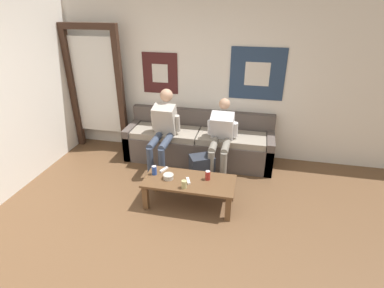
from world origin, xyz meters
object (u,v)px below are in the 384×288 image
(game_controller_near_right, at_px, (188,181))
(drink_can_red, at_px, (208,175))
(person_seated_teen, at_px, (221,136))
(pillar_candle, at_px, (184,184))
(couch, at_px, (199,144))
(coffee_table, at_px, (189,184))
(backpack, at_px, (202,170))
(ceramic_bowl, at_px, (168,176))
(drink_can_blue, at_px, (154,170))
(game_controller_near_left, at_px, (164,169))
(person_seated_adult, at_px, (163,128))

(game_controller_near_right, bearing_deg, drink_can_red, 23.77)
(person_seated_teen, bearing_deg, drink_can_red, -93.90)
(pillar_candle, distance_m, game_controller_near_right, 0.15)
(drink_can_red, bearing_deg, couch, 106.61)
(coffee_table, height_order, backpack, backpack)
(coffee_table, distance_m, person_seated_teen, 1.00)
(ceramic_bowl, bearing_deg, drink_can_blue, 163.41)
(couch, distance_m, coffee_table, 1.26)
(backpack, bearing_deg, game_controller_near_right, -96.67)
(pillar_candle, bearing_deg, backpack, 83.26)
(backpack, height_order, game_controller_near_left, backpack)
(person_seated_adult, distance_m, ceramic_bowl, 1.00)
(coffee_table, relative_size, drink_can_blue, 9.53)
(person_seated_adult, relative_size, person_seated_teen, 1.09)
(backpack, xyz_separation_m, drink_can_red, (0.17, -0.49, 0.23))
(person_seated_adult, relative_size, game_controller_near_right, 8.46)
(person_seated_teen, bearing_deg, coffee_table, -107.44)
(coffee_table, bearing_deg, drink_can_red, 17.27)
(person_seated_teen, bearing_deg, drink_can_blue, -131.85)
(coffee_table, relative_size, person_seated_teen, 1.04)
(couch, xyz_separation_m, pillar_candle, (0.10, -1.43, 0.13))
(drink_can_blue, distance_m, drink_can_red, 0.72)
(backpack, bearing_deg, person_seated_teen, 57.00)
(person_seated_adult, relative_size, game_controller_near_left, 8.52)
(person_seated_adult, bearing_deg, game_controller_near_right, -56.41)
(coffee_table, bearing_deg, person_seated_teen, 72.56)
(pillar_candle, bearing_deg, drink_can_red, 44.61)
(couch, relative_size, pillar_candle, 21.08)
(couch, height_order, drink_can_blue, couch)
(person_seated_adult, relative_size, pillar_candle, 10.74)
(backpack, xyz_separation_m, drink_can_blue, (-0.55, -0.52, 0.23))
(person_seated_teen, height_order, game_controller_near_left, person_seated_teen)
(coffee_table, distance_m, pillar_candle, 0.22)
(coffee_table, relative_size, game_controller_near_right, 8.07)
(coffee_table, height_order, person_seated_adult, person_seated_adult)
(ceramic_bowl, relative_size, game_controller_near_right, 0.95)
(ceramic_bowl, bearing_deg, person_seated_adult, 110.68)
(game_controller_near_left, relative_size, game_controller_near_right, 0.99)
(person_seated_teen, height_order, drink_can_blue, person_seated_teen)
(coffee_table, xyz_separation_m, drink_can_red, (0.23, 0.07, 0.13))
(person_seated_adult, xyz_separation_m, person_seated_teen, (0.90, 0.02, -0.05))
(couch, height_order, drink_can_red, couch)
(person_seated_adult, height_order, game_controller_near_right, person_seated_adult)
(pillar_candle, distance_m, game_controller_near_left, 0.51)
(drink_can_red, xyz_separation_m, game_controller_near_left, (-0.62, 0.10, -0.05))
(coffee_table, relative_size, pillar_candle, 10.24)
(person_seated_adult, height_order, game_controller_near_left, person_seated_adult)
(coffee_table, bearing_deg, game_controller_near_right, -102.46)
(person_seated_adult, height_order, person_seated_teen, person_seated_adult)
(ceramic_bowl, xyz_separation_m, drink_can_blue, (-0.21, 0.06, 0.02))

